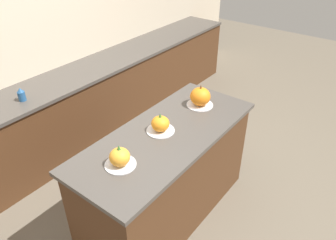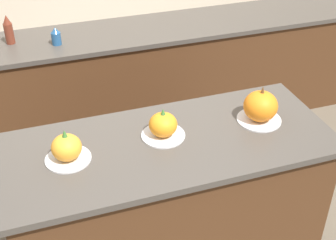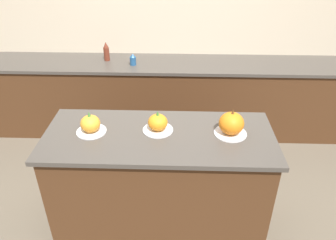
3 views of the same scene
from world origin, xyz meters
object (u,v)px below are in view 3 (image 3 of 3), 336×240
at_px(bottle_tall, 106,52).
at_px(bottle_short, 133,60).
at_px(pumpkin_cake_center, 158,123).
at_px(pumpkin_cake_right, 231,124).
at_px(pumpkin_cake_left, 90,124).

bearing_deg(bottle_tall, bottle_short, -22.15).
height_order(pumpkin_cake_center, pumpkin_cake_right, pumpkin_cake_right).
bearing_deg(bottle_tall, pumpkin_cake_left, -83.12).
xyz_separation_m(pumpkin_cake_left, bottle_tall, (-0.19, 1.54, 0.01)).
bearing_deg(pumpkin_cake_left, pumpkin_cake_right, 0.57).
bearing_deg(pumpkin_cake_left, bottle_short, 84.74).
height_order(pumpkin_cake_left, pumpkin_cake_right, pumpkin_cake_right).
xyz_separation_m(pumpkin_cake_left, bottle_short, (0.13, 1.41, -0.03)).
distance_m(pumpkin_cake_left, bottle_short, 1.42).
relative_size(pumpkin_cake_left, pumpkin_cake_center, 0.98).
xyz_separation_m(pumpkin_cake_right, bottle_short, (-0.90, 1.40, -0.05)).
height_order(pumpkin_cake_center, bottle_short, pumpkin_cake_center).
relative_size(pumpkin_cake_left, bottle_short, 1.70).
distance_m(pumpkin_cake_left, pumpkin_cake_right, 1.03).
xyz_separation_m(pumpkin_cake_center, bottle_short, (-0.36, 1.38, -0.03)).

